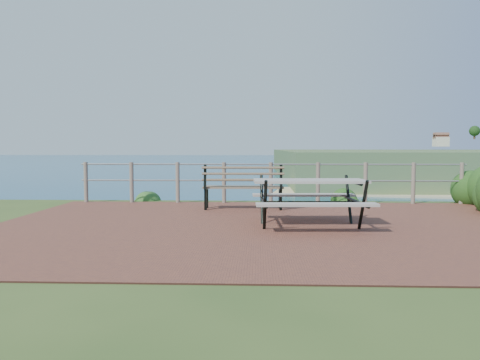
{
  "coord_description": "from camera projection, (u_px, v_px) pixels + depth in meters",
  "views": [
    {
      "loc": [
        -0.31,
        -8.09,
        1.38
      ],
      "look_at": [
        -0.66,
        0.97,
        0.75
      ],
      "focal_mm": 35.0,
      "sensor_mm": 36.0,
      "label": 1
    }
  ],
  "objects": [
    {
      "name": "picnic_table",
      "position": [
        309.0,
        198.0,
        8.07
      ],
      "size": [
        1.95,
        1.66,
        0.81
      ],
      "rotation": [
        0.0,
        0.0,
        0.05
      ],
      "color": "gray",
      "rests_on": "ground"
    },
    {
      "name": "shrub_lip_west",
      "position": [
        150.0,
        200.0,
        12.35
      ],
      "size": [
        0.76,
        0.76,
        0.5
      ],
      "primitive_type": "ellipsoid",
      "color": "#2D5A22",
      "rests_on": "ground"
    },
    {
      "name": "safety_railing",
      "position": [
        271.0,
        181.0,
        11.45
      ],
      "size": [
        9.4,
        0.1,
        1.0
      ],
      "color": "#6B5B4C",
      "rests_on": "ground"
    },
    {
      "name": "park_bench",
      "position": [
        243.0,
        180.0,
        10.31
      ],
      "size": [
        1.78,
        0.46,
        1.0
      ],
      "rotation": [
        0.0,
        0.0,
        0.01
      ],
      "color": "brown",
      "rests_on": "ground"
    },
    {
      "name": "shrub_lip_east",
      "position": [
        347.0,
        201.0,
        12.04
      ],
      "size": [
        0.72,
        0.72,
        0.44
      ],
      "primitive_type": "ellipsoid",
      "color": "#153D12",
      "rests_on": "ground"
    },
    {
      "name": "ground",
      "position": [
        276.0,
        227.0,
        8.15
      ],
      "size": [
        10.0,
        7.0,
        0.12
      ],
      "primitive_type": "cube",
      "color": "brown",
      "rests_on": "ground"
    },
    {
      "name": "ocean",
      "position": [
        259.0,
        150.0,
        207.51
      ],
      "size": [
        1200.0,
        1200.0,
        0.0
      ],
      "primitive_type": "plane",
      "color": "#126270",
      "rests_on": "ground"
    }
  ]
}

